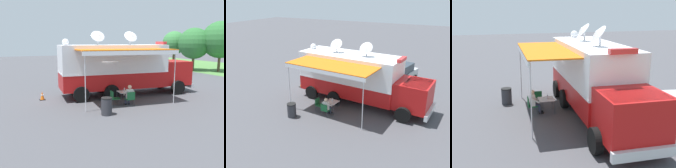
{
  "view_description": "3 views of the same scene",
  "coord_description": "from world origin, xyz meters",
  "views": [
    {
      "loc": [
        15.27,
        -6.73,
        3.74
      ],
      "look_at": [
        1.07,
        -0.54,
        1.01
      ],
      "focal_mm": 39.05,
      "sensor_mm": 36.0,
      "label": 1
    },
    {
      "loc": [
        15.21,
        6.98,
        7.49
      ],
      "look_at": [
        1.31,
        -0.26,
        1.65
      ],
      "focal_mm": 39.19,
      "sensor_mm": 36.0,
      "label": 2
    },
    {
      "loc": [
        5.33,
        12.49,
        5.06
      ],
      "look_at": [
        1.36,
        -0.16,
        1.45
      ],
      "focal_mm": 43.22,
      "sensor_mm": 36.0,
      "label": 3
    }
  ],
  "objects": [
    {
      "name": "folding_chair_at_table",
      "position": [
        3.09,
        -0.26,
        0.51
      ],
      "size": [
        0.51,
        0.51,
        0.87
      ],
      "color": "#19562D",
      "rests_on": "ground"
    },
    {
      "name": "command_truck",
      "position": [
        0.09,
        0.74,
        1.95
      ],
      "size": [
        5.28,
        9.65,
        4.53
      ],
      "color": "#B71414",
      "rests_on": "ground"
    },
    {
      "name": "lot_stripe",
      "position": [
        -2.37,
        2.79,
        0.0
      ],
      "size": [
        0.48,
        4.8,
        0.01
      ],
      "primitive_type": "cube",
      "rotation": [
        0.0,
        0.0,
        -0.08
      ],
      "color": "silver",
      "rests_on": "ground"
    },
    {
      "name": "traffic_cone",
      "position": [
        -0.57,
        -4.73,
        0.28
      ],
      "size": [
        0.36,
        0.36,
        0.58
      ],
      "color": "black",
      "rests_on": "ground"
    },
    {
      "name": "ground_plane",
      "position": [
        0.0,
        0.0,
        0.0
      ],
      "size": [
        100.0,
        100.0,
        0.0
      ],
      "primitive_type": "plane",
      "color": "#47474C"
    },
    {
      "name": "trash_bin",
      "position": [
        4.09,
        -2.16,
        0.46
      ],
      "size": [
        0.57,
        0.57,
        0.91
      ],
      "color": "#2D2D33",
      "rests_on": "ground"
    },
    {
      "name": "seated_responder",
      "position": [
        2.9,
        -0.25,
        0.65
      ],
      "size": [
        0.68,
        0.58,
        1.25
      ],
      "color": "silver",
      "rests_on": "ground"
    },
    {
      "name": "water_bottle",
      "position": [
        2.22,
        -0.22,
        0.83
      ],
      "size": [
        0.07,
        0.07,
        0.22
      ],
      "color": "silver",
      "rests_on": "folding_table"
    },
    {
      "name": "folding_table",
      "position": [
        2.29,
        -0.22,
        0.67
      ],
      "size": [
        0.86,
        0.86,
        0.73
      ],
      "color": "silver",
      "rests_on": "ground"
    },
    {
      "name": "folding_chair_beside_table",
      "position": [
        2.55,
        -1.07,
        0.51
      ],
      "size": [
        0.51,
        0.51,
        0.87
      ],
      "color": "#19562D",
      "rests_on": "ground"
    }
  ]
}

